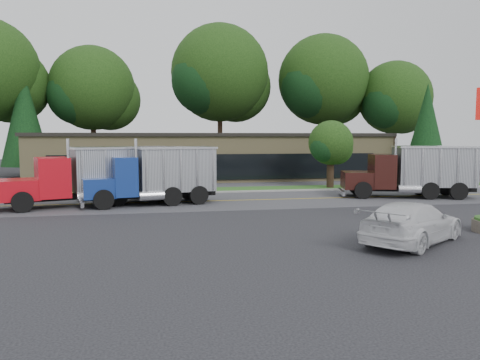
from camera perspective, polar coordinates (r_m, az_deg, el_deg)
The scene contains 18 objects.
ground at distance 20.19m, azimuth -0.16°, elevation -6.04°, with size 140.00×140.00×0.00m, color #3A3A3F.
road at distance 28.97m, azimuth -3.35°, elevation -2.59°, with size 60.00×8.00×0.02m, color #58585E.
center_line at distance 28.97m, azimuth -3.35°, elevation -2.59°, with size 60.00×0.12×0.01m, color gold.
curb at distance 33.11m, azimuth -4.25°, elevation -1.61°, with size 60.00×0.30×0.12m, color #9E9E99.
grass_verge at distance 34.88m, azimuth -4.57°, elevation -1.26°, with size 60.00×3.40×0.03m, color #23531C.
far_parking at distance 39.83m, azimuth -5.31°, elevation -0.45°, with size 60.00×7.00×0.02m, color #58585E.
strip_mall at distance 45.86m, azimuth -3.52°, elevation 2.82°, with size 32.00×12.00×4.00m, color tan.
tree_far_b at distance 54.18m, azimuth -17.39°, elevation 10.16°, with size 9.66×9.10×13.79m.
tree_far_c at distance 54.58m, azimuth -2.31°, elevation 12.33°, with size 11.71×11.02×16.70m.
tree_far_d at distance 56.51m, azimuth 10.22°, elevation 11.41°, with size 11.07×10.41×15.78m.
tree_far_e at distance 57.81m, azimuth 18.41°, elevation 9.11°, with size 8.89×8.37×12.68m.
evergreen_left at distance 51.06m, azimuth -24.77°, elevation 6.95°, with size 4.71×4.71×10.70m.
evergreen_right at distance 44.26m, azimuth 21.79°, elevation 5.90°, with size 3.79×3.79×8.61m.
tree_verge at distance 37.11m, azimuth 11.06°, elevation 4.20°, with size 3.67×3.46×5.24m.
dump_truck_red at distance 28.53m, azimuth -16.77°, elevation 0.73°, with size 10.15×5.47×3.36m.
dump_truck_blue at distance 27.92m, azimuth -10.01°, elevation 0.76°, with size 7.90×4.02×3.36m.
dump_truck_maroon at distance 32.65m, azimuth 20.58°, elevation 1.16°, with size 8.64×4.53×3.36m.
rally_car at distance 18.62m, azimuth 20.24°, elevation -4.90°, with size 2.18×5.36×1.56m, color silver.
Camera 1 is at (-3.54, -19.48, 3.96)m, focal length 35.00 mm.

